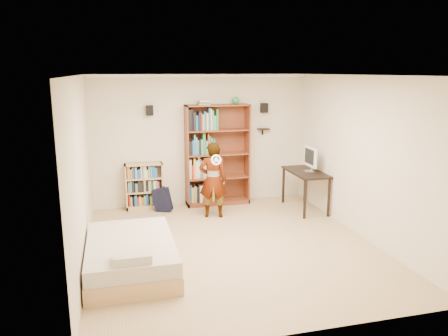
# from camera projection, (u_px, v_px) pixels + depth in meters

# --- Properties ---
(ground) EXTENTS (4.50, 5.00, 0.01)m
(ground) POSITION_uv_depth(u_px,v_px,m) (232.00, 246.00, 7.05)
(ground) COLOR tan
(ground) RESTS_ON ground
(room_shell) EXTENTS (4.52, 5.02, 2.71)m
(room_shell) POSITION_uv_depth(u_px,v_px,m) (233.00, 138.00, 6.67)
(room_shell) COLOR beige
(room_shell) RESTS_ON ground
(crown_molding) EXTENTS (4.50, 5.00, 0.06)m
(crown_molding) POSITION_uv_depth(u_px,v_px,m) (233.00, 77.00, 6.47)
(crown_molding) COLOR white
(crown_molding) RESTS_ON room_shell
(speaker_left) EXTENTS (0.14, 0.12, 0.20)m
(speaker_left) POSITION_uv_depth(u_px,v_px,m) (150.00, 110.00, 8.63)
(speaker_left) COLOR black
(speaker_left) RESTS_ON room_shell
(speaker_right) EXTENTS (0.14, 0.12, 0.20)m
(speaker_right) POSITION_uv_depth(u_px,v_px,m) (264.00, 108.00, 9.21)
(speaker_right) COLOR black
(speaker_right) RESTS_ON room_shell
(wall_shelf) EXTENTS (0.25, 0.16, 0.02)m
(wall_shelf) POSITION_uv_depth(u_px,v_px,m) (264.00, 129.00, 9.32)
(wall_shelf) COLOR black
(wall_shelf) RESTS_ON room_shell
(tall_bookshelf) EXTENTS (1.32, 0.39, 2.10)m
(tall_bookshelf) POSITION_uv_depth(u_px,v_px,m) (217.00, 155.00, 9.08)
(tall_bookshelf) COLOR brown
(tall_bookshelf) RESTS_ON ground
(low_bookshelf) EXTENTS (0.75, 0.28, 0.94)m
(low_bookshelf) POSITION_uv_depth(u_px,v_px,m) (144.00, 186.00, 8.88)
(low_bookshelf) COLOR tan
(low_bookshelf) RESTS_ON ground
(computer_desk) EXTENTS (0.58, 1.17, 0.80)m
(computer_desk) POSITION_uv_depth(u_px,v_px,m) (305.00, 190.00, 8.84)
(computer_desk) COLOR black
(computer_desk) RESTS_ON ground
(imac) EXTENTS (0.18, 0.50, 0.49)m
(imac) POSITION_uv_depth(u_px,v_px,m) (309.00, 159.00, 8.68)
(imac) COLOR white
(imac) RESTS_ON computer_desk
(daybed) EXTENTS (1.22, 1.87, 0.55)m
(daybed) POSITION_uv_depth(u_px,v_px,m) (131.00, 251.00, 6.15)
(daybed) COLOR beige
(daybed) RESTS_ON ground
(person) EXTENTS (0.60, 0.47, 1.46)m
(person) POSITION_uv_depth(u_px,v_px,m) (213.00, 180.00, 8.32)
(person) COLOR black
(person) RESTS_ON ground
(wii_wheel) EXTENTS (0.20, 0.07, 0.20)m
(wii_wheel) POSITION_uv_depth(u_px,v_px,m) (216.00, 160.00, 7.96)
(wii_wheel) COLOR white
(wii_wheel) RESTS_ON person
(navy_bag) EXTENTS (0.42, 0.36, 0.48)m
(navy_bag) POSITION_uv_depth(u_px,v_px,m) (162.00, 199.00, 8.76)
(navy_bag) COLOR black
(navy_bag) RESTS_ON ground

